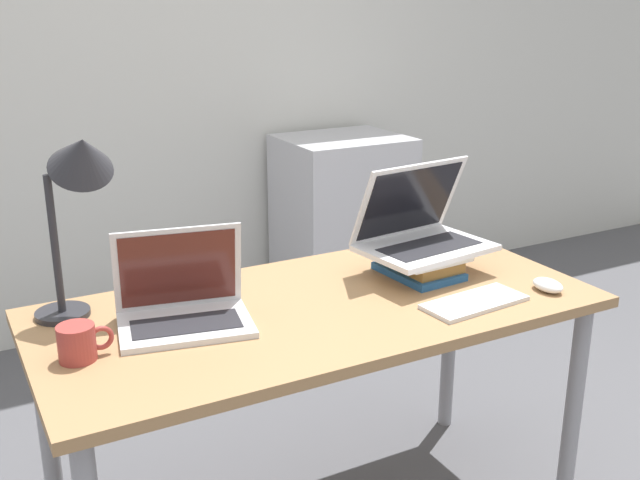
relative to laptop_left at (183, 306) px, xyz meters
name	(u,v)px	position (x,y,z in m)	size (l,w,h in m)	color
wall_back	(131,38)	(0.36, 1.70, 0.57)	(8.00, 0.05, 2.70)	silver
desk	(319,331)	(0.36, -0.05, -0.13)	(1.51, 0.71, 0.74)	#9E754C
laptop_left	(183,306)	(0.00, 0.00, 0.00)	(0.37, 0.29, 0.24)	silver
book_stack	(419,261)	(0.73, 0.01, -0.01)	(0.23, 0.26, 0.08)	#235693
laptop_on_books	(420,232)	(0.74, 0.02, 0.08)	(0.40, 0.31, 0.26)	silver
wireless_keyboard	(475,302)	(0.73, -0.25, -0.04)	(0.30, 0.15, 0.01)	silver
mouse	(548,285)	(0.97, -0.28, -0.03)	(0.07, 0.10, 0.03)	white
mug	(78,343)	(-0.27, -0.08, -0.01)	(0.13, 0.09, 0.08)	#9E3833
desk_lamp	(78,175)	(-0.20, 0.16, 0.33)	(0.23, 0.20, 0.51)	#28282D
mini_fridge	(342,225)	(1.27, 1.39, -0.34)	(0.58, 0.52, 0.88)	silver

